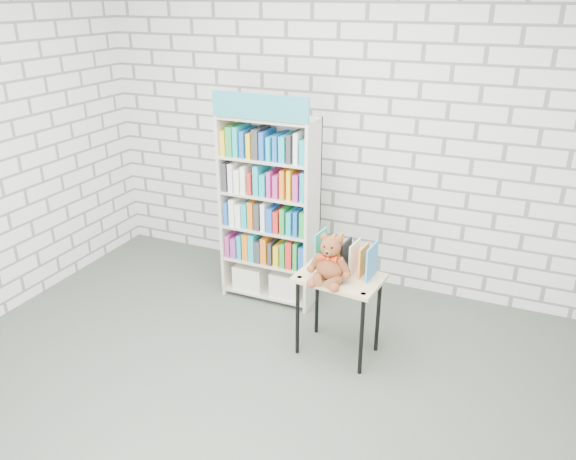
% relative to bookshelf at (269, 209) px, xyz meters
% --- Properties ---
extents(ground, '(4.50, 4.50, 0.00)m').
position_rel_bookshelf_xyz_m(ground, '(0.34, -1.36, -0.82)').
color(ground, '#444F43').
rests_on(ground, ground).
extents(room_shell, '(4.52, 4.02, 2.81)m').
position_rel_bookshelf_xyz_m(room_shell, '(0.34, -1.36, 0.97)').
color(room_shell, silver).
rests_on(room_shell, ground).
extents(bookshelf, '(0.80, 0.31, 1.79)m').
position_rel_bookshelf_xyz_m(bookshelf, '(0.00, 0.00, 0.00)').
color(bookshelf, beige).
rests_on(bookshelf, ground).
extents(display_table, '(0.63, 0.47, 0.64)m').
position_rel_bookshelf_xyz_m(display_table, '(0.81, -0.56, -0.27)').
color(display_table, tan).
rests_on(display_table, ground).
extents(table_books, '(0.43, 0.22, 0.25)m').
position_rel_bookshelf_xyz_m(table_books, '(0.82, -0.47, -0.06)').
color(table_books, teal).
rests_on(table_books, display_table).
extents(teddy_bear, '(0.31, 0.29, 0.34)m').
position_rel_bookshelf_xyz_m(teddy_bear, '(0.76, -0.65, -0.05)').
color(teddy_bear, brown).
rests_on(teddy_bear, display_table).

